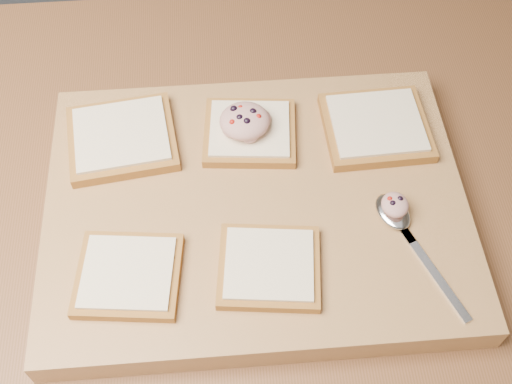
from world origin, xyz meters
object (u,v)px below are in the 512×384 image
(tuna_salad_dollop, at_px, (245,121))
(spoon, at_px, (399,220))
(bread_far_center, at_px, (250,132))
(cutting_board, at_px, (256,207))

(tuna_salad_dollop, xyz_separation_m, spoon, (0.17, -0.14, -0.03))
(tuna_salad_dollop, bearing_deg, spoon, -40.23)
(bread_far_center, distance_m, tuna_salad_dollop, 0.02)
(cutting_board, height_order, tuna_salad_dollop, tuna_salad_dollop)
(cutting_board, relative_size, spoon, 2.91)
(spoon, bearing_deg, bread_far_center, 138.54)
(cutting_board, bearing_deg, spoon, -16.21)
(bread_far_center, bearing_deg, cutting_board, -89.75)
(cutting_board, bearing_deg, tuna_salad_dollop, 93.90)
(tuna_salad_dollop, relative_size, spoon, 0.37)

